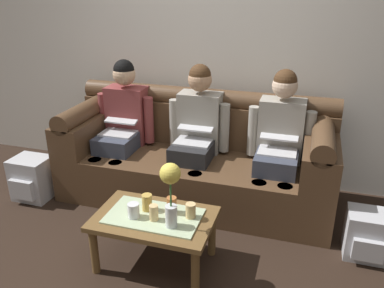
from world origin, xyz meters
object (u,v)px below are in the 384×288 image
person_right (279,138)px  cup_far_right (147,202)px  cup_far_center (172,205)px  flower_vase (171,186)px  backpack_left (32,179)px  person_left (123,121)px  backpack_right (367,235)px  cup_near_left (191,211)px  person_middle (197,129)px  coffee_table (154,223)px  couch (197,159)px  cup_near_right (134,210)px  cup_far_left (154,213)px

person_right → cup_far_right: bearing=-129.1°
person_right → cup_far_center: size_ratio=10.37×
flower_vase → backpack_left: (-1.59, 0.61, -0.50)m
person_left → backpack_right: size_ratio=3.47×
person_right → cup_far_right: size_ratio=10.27×
backpack_right → backpack_left: bearing=180.0°
cup_near_left → person_middle: bearing=104.2°
cup_far_center → backpack_left: size_ratio=0.30×
backpack_right → coffee_table: bearing=-159.9°
person_middle → backpack_left: person_middle is taller
cup_near_left → couch: bearing=104.1°
cup_far_right → cup_far_center: bearing=6.0°
person_middle → person_left: bearing=180.0°
person_right → coffee_table: (-0.72, -1.03, -0.33)m
cup_near_left → backpack_left: cup_near_left is taller
couch → coffee_table: bearing=-90.0°
person_left → cup_near_right: 1.26m
flower_vase → cup_near_right: bearing=174.8°
backpack_left → flower_vase: bearing=-21.1°
flower_vase → cup_far_center: (-0.05, 0.15, -0.24)m
cup_far_right → backpack_left: (-1.36, 0.48, -0.26)m
cup_near_left → cup_near_right: size_ratio=1.00×
person_left → cup_far_center: bearing=-49.1°
couch → cup_far_left: bearing=-88.9°
cup_near_left → flower_vase: bearing=-122.9°
coffee_table → cup_far_right: 0.15m
cup_near_right → backpack_right: (1.56, 0.59, -0.27)m
person_middle → coffee_table: person_middle is taller
cup_near_right → person_left: bearing=119.0°
couch → coffee_table: 1.03m
cup_near_left → cup_far_left: cup_far_left is taller
couch → flower_vase: 1.17m
person_middle → backpack_left: size_ratio=3.10×
cup_near_right → cup_far_center: size_ratio=0.87×
coffee_table → cup_far_center: cup_far_center is taller
coffee_table → cup_near_right: 0.18m
cup_far_center → cup_far_right: size_ratio=0.99×
cup_near_left → backpack_right: bearing=21.7°
person_right → cup_far_center: (-0.62, -0.96, -0.20)m
person_left → flower_vase: bearing=-51.6°
cup_far_center → person_middle: bearing=96.3°
cup_far_right → backpack_left: bearing=160.7°
person_right → cup_near_left: bearing=-116.1°
person_middle → flower_vase: 1.12m
cup_near_left → cup_far_center: 0.14m
cup_far_left → cup_far_right: 0.14m
cup_near_right → cup_far_center: 0.26m
person_middle → coffee_table: 1.08m
person_left → backpack_left: bearing=-144.7°
person_right → backpack_left: 2.26m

